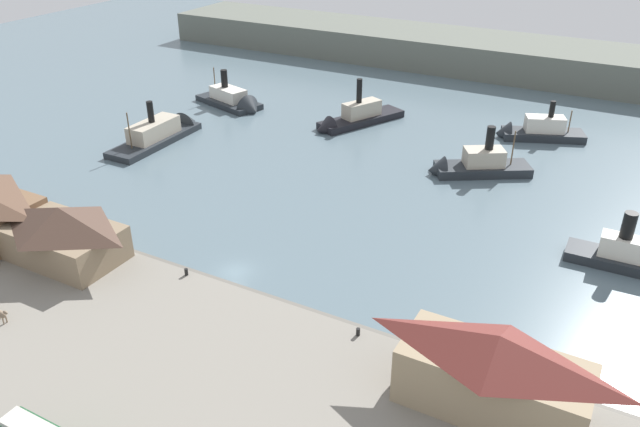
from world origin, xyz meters
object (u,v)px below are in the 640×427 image
ferry_moored_west (236,102)px  ferry_approaching_west (165,131)px  mooring_post_east (186,272)px  ferry_approaching_east (472,165)px  ferry_outer_harbor (534,131)px  ferry_mid_harbor (352,119)px  ferry_shed_customs_shed (63,233)px  ferry_near_quay (639,260)px  ferry_shed_central_terminal (494,372)px  mooring_post_center_west (358,332)px

ferry_moored_west → ferry_approaching_west: bearing=-93.7°
mooring_post_east → ferry_approaching_east: ferry_approaching_east is taller
ferry_outer_harbor → ferry_mid_harbor: 35.56m
ferry_shed_customs_shed → ferry_approaching_east: size_ratio=0.85×
ferry_near_quay → ferry_approaching_west: size_ratio=0.70×
ferry_moored_west → ferry_near_quay: size_ratio=1.15×
ferry_outer_harbor → ferry_approaching_east: (-5.68, -21.90, 0.09)m
mooring_post_east → ferry_near_quay: bearing=31.5°
ferry_shed_central_terminal → ferry_mid_harbor: (-45.64, 64.82, -4.07)m
ferry_approaching_west → ferry_outer_harbor: bearing=28.5°
mooring_post_center_west → ferry_mid_harbor: size_ratio=0.04×
ferry_near_quay → ferry_mid_harbor: (-55.84, 30.57, -0.13)m
mooring_post_center_west → ferry_approaching_east: bearing=92.4°
ferry_shed_central_terminal → ferry_mid_harbor: size_ratio=0.82×
ferry_outer_harbor → ferry_near_quay: 46.37m
ferry_shed_central_terminal → ferry_near_quay: (10.21, 34.24, -3.95)m
ferry_shed_central_terminal → ferry_moored_west: bearing=139.3°
mooring_post_east → ferry_mid_harbor: bearing=96.2°
mooring_post_east → ferry_near_quay: size_ratio=0.06×
ferry_shed_central_terminal → ferry_outer_harbor: ferry_shed_central_terminal is taller
ferry_mid_harbor → ferry_approaching_east: bearing=-22.2°
ferry_approaching_east → ferry_near_quay: 33.44m
ferry_shed_customs_shed → ferry_near_quay: 73.96m
ferry_approaching_east → ferry_near_quay: bearing=-34.7°
ferry_approaching_east → ferry_mid_harbor: ferry_mid_harbor is taller
mooring_post_east → ferry_moored_west: bearing=120.1°
ferry_outer_harbor → ferry_approaching_west: 71.49m
ferry_near_quay → ferry_approaching_west: bearing=175.4°
mooring_post_center_west → ferry_outer_harbor: 71.55m
ferry_shed_customs_shed → ferry_moored_west: (-17.85, 62.87, -3.70)m
ferry_shed_customs_shed → ferry_outer_harbor: ferry_shed_customs_shed is taller
ferry_outer_harbor → ferry_near_quay: size_ratio=1.08×
ferry_shed_central_terminal → mooring_post_center_west: 16.17m
mooring_post_east → mooring_post_center_west: same height
ferry_shed_customs_shed → ferry_mid_harbor: (9.57, 64.91, -3.53)m
ferry_shed_central_terminal → ferry_near_quay: size_ratio=1.08×
ferry_shed_customs_shed → mooring_post_east: bearing=14.5°
ferry_approaching_west → ferry_mid_harbor: size_ratio=1.08×
ferry_outer_harbor → ferry_approaching_east: size_ratio=0.99×
ferry_outer_harbor → ferry_mid_harbor: bearing=-163.1°
mooring_post_east → ferry_moored_west: size_ratio=0.05×
mooring_post_east → ferry_approaching_west: bearing=133.7°
ferry_shed_central_terminal → ferry_near_quay: 35.95m
ferry_shed_customs_shed → mooring_post_east: 16.97m
ferry_outer_harbor → ferry_near_quay: (21.82, -40.92, 0.11)m
mooring_post_east → ferry_shed_customs_shed: bearing=-165.5°
mooring_post_east → ferry_moored_west: 67.84m
mooring_post_east → ferry_mid_harbor: 61.11m
ferry_shed_central_terminal → ferry_outer_harbor: 76.16m
ferry_approaching_east → ferry_mid_harbor: size_ratio=0.83×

